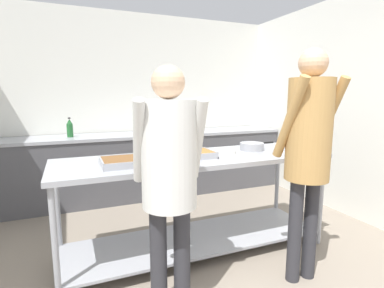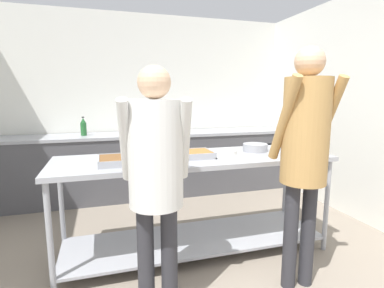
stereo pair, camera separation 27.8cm
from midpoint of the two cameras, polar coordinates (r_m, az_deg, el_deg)
wall_rear at (r=4.69m, az=-6.91°, el=7.54°), size 4.48×0.06×2.65m
wall_right at (r=4.10m, az=30.71°, el=6.08°), size 0.06×3.78×2.65m
back_counter at (r=4.43m, az=-5.86°, el=-3.80°), size 4.32×0.65×0.92m
serving_counter at (r=2.78m, az=3.49°, el=-8.41°), size 2.48×0.77×0.91m
serving_tray_vegetables at (r=2.48m, az=-8.82°, el=-3.01°), size 0.49×0.34×0.05m
serving_tray_roast at (r=2.67m, az=1.92°, el=-2.06°), size 0.46×0.30×0.05m
plate_stack at (r=2.86m, az=8.97°, el=-1.54°), size 0.24×0.24×0.04m
sauce_pan at (r=3.06m, az=14.54°, el=-0.59°), size 0.38×0.24×0.07m
guest_serving_left at (r=1.93m, az=-2.84°, el=-4.10°), size 0.49×0.38×1.65m
guest_serving_right at (r=2.36m, az=23.92°, el=0.25°), size 0.44×0.36×1.80m
water_bottle at (r=4.26m, az=-18.25°, el=3.10°), size 0.08×0.08×0.26m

